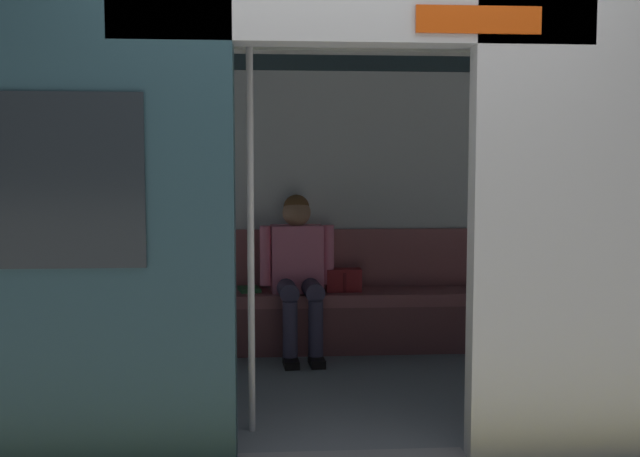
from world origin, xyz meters
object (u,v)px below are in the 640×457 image
train_car (319,151)px  person_seated (298,264)px  handbag (344,280)px  book (249,289)px  bench_seat (322,306)px  grab_pole_door (251,231)px

train_car → person_seated: size_ratio=5.44×
handbag → book: handbag is taller
train_car → person_seated: (0.10, -0.87, -0.80)m
person_seated → book: 0.44m
bench_seat → book: size_ratio=13.92×
bench_seat → person_seated: (0.18, 0.05, 0.33)m
train_car → handbag: train_car is taller
bench_seat → person_seated: bearing=16.5°
person_seated → handbag: size_ratio=4.53×
book → grab_pole_door: size_ratio=0.10×
bench_seat → train_car: bearing=85.0°
person_seated → grab_pole_door: size_ratio=0.56×
handbag → book: bearing=-4.3°
train_car → bench_seat: bearing=-95.0°
handbag → bench_seat: bearing=10.9°
person_seated → grab_pole_door: 1.66m
person_seated → book: (0.36, -0.14, -0.21)m
train_car → book: (0.46, -1.01, -1.01)m
bench_seat → grab_pole_door: size_ratio=1.46×
bench_seat → book: (0.54, -0.09, 0.12)m
handbag → grab_pole_door: 1.87m
bench_seat → person_seated: size_ratio=2.60×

